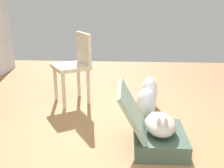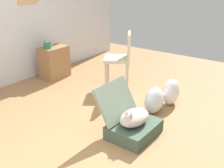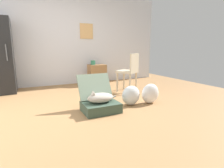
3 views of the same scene
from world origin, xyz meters
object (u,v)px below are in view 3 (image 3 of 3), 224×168
suitcase_base (101,107)px  cat (100,98)px  plastic_bag_clear (150,94)px  vase_tall (93,63)px  plastic_bag_white (131,95)px  chair (129,71)px  side_table (97,74)px

suitcase_base → cat: bearing=176.0°
plastic_bag_clear → vase_tall: 2.27m
plastic_bag_white → chair: bearing=60.8°
suitcase_base → plastic_bag_white: (0.64, 0.09, 0.10)m
vase_tall → plastic_bag_white: bearing=-90.9°
side_table → plastic_bag_white: bearing=-94.2°
plastic_bag_white → cat: bearing=-172.1°
plastic_bag_white → side_table: side_table is taller
plastic_bag_white → side_table: 2.15m
cat → plastic_bag_clear: bearing=1.2°
side_table → chair: (0.35, -1.24, 0.23)m
plastic_bag_white → vase_tall: vase_tall is taller
suitcase_base → side_table: side_table is taller
plastic_bag_white → vase_tall: size_ratio=2.74×
plastic_bag_white → plastic_bag_clear: (0.39, -0.07, 0.01)m
suitcase_base → plastic_bag_clear: 1.03m
side_table → chair: size_ratio=0.62×
cat → chair: chair is taller
vase_tall → chair: bearing=-69.1°
plastic_bag_white → plastic_bag_clear: bearing=-9.9°
cat → plastic_bag_white: 0.66m
chair → suitcase_base: bearing=8.7°
plastic_bag_clear → suitcase_base: bearing=-178.7°
chair → plastic_bag_white: bearing=28.6°
plastic_bag_clear → cat: bearing=-178.8°
plastic_bag_white → chair: 1.08m
side_table → vase_tall: size_ratio=4.32×
plastic_bag_white → chair: size_ratio=0.40×
cat → side_table: 2.37m
vase_tall → plastic_bag_clear: bearing=-80.8°
plastic_bag_white → side_table: (0.16, 2.14, 0.10)m
plastic_bag_white → vase_tall: 2.18m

